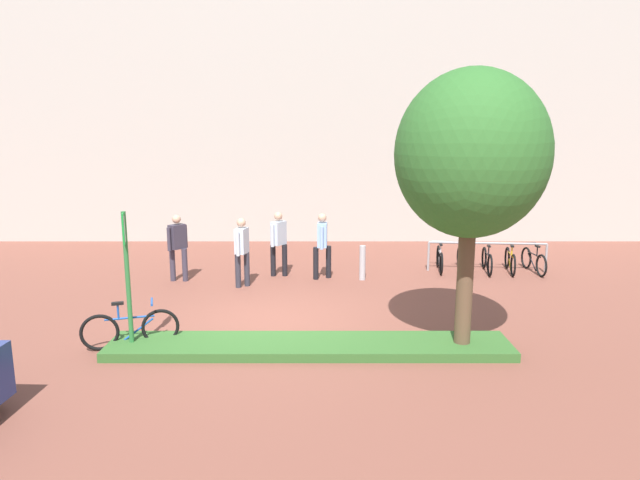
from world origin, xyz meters
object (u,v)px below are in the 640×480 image
(person_suited_navy, at_px, (176,244))
(person_casual_tan, at_px, (240,248))
(tree_sidewalk, at_px, (469,155))
(person_shirt_blue, at_px, (320,242))
(parking_sign_post, at_px, (124,261))
(bike_at_sign, at_px, (128,329))
(bike_rack_cluster, at_px, (484,259))
(person_shirt_white, at_px, (277,240))
(bollard_steel, at_px, (360,263))

(person_suited_navy, bearing_deg, person_casual_tan, -17.61)
(tree_sidewalk, bearing_deg, person_shirt_blue, 116.21)
(parking_sign_post, relative_size, bike_at_sign, 1.51)
(parking_sign_post, bearing_deg, person_shirt_blue, 55.68)
(tree_sidewalk, xyz_separation_m, person_casual_tan, (-4.39, 4.12, -2.40))
(bike_rack_cluster, relative_size, person_suited_navy, 1.86)
(person_shirt_white, bearing_deg, bollard_steel, -10.43)
(bollard_steel, bearing_deg, person_shirt_white, 169.57)
(bike_at_sign, height_order, person_shirt_blue, person_shirt_blue)
(bollard_steel, xyz_separation_m, person_casual_tan, (-3.01, -0.65, 0.53))
(bike_rack_cluster, bearing_deg, tree_sidewalk, -110.40)
(bollard_steel, distance_m, person_shirt_white, 2.29)
(person_shirt_blue, xyz_separation_m, person_shirt_white, (-1.15, 0.27, 0.00))
(bike_at_sign, relative_size, person_casual_tan, 0.95)
(person_shirt_white, bearing_deg, person_shirt_blue, -13.34)
(bike_rack_cluster, height_order, person_casual_tan, person_casual_tan)
(tree_sidewalk, distance_m, bike_at_sign, 6.56)
(bike_at_sign, bearing_deg, person_shirt_blue, 54.39)
(person_casual_tan, xyz_separation_m, person_suited_navy, (-1.71, 0.54, 0.00))
(person_shirt_blue, bearing_deg, bollard_steel, -7.15)
(bike_at_sign, height_order, bike_rack_cluster, bike_at_sign)
(bike_at_sign, xyz_separation_m, person_shirt_blue, (3.40, 4.75, 0.63))
(bike_at_sign, xyz_separation_m, bike_rack_cluster, (7.91, 5.47, -0.00))
(tree_sidewalk, relative_size, bollard_steel, 5.32)
(bollard_steel, bearing_deg, bike_at_sign, -133.86)
(bike_rack_cluster, distance_m, person_casual_tan, 6.68)
(bollard_steel, relative_size, person_shirt_white, 0.52)
(bike_rack_cluster, xyz_separation_m, person_casual_tan, (-6.48, -1.50, 0.64))
(parking_sign_post, height_order, bike_rack_cluster, parking_sign_post)
(tree_sidewalk, bearing_deg, bike_rack_cluster, 69.60)
(bollard_steel, distance_m, person_shirt_blue, 1.17)
(parking_sign_post, height_order, person_shirt_blue, parking_sign_post)
(parking_sign_post, bearing_deg, tree_sidewalk, -0.12)
(bollard_steel, relative_size, person_shirt_blue, 0.52)
(tree_sidewalk, bearing_deg, bollard_steel, 106.08)
(bike_at_sign, distance_m, bike_rack_cluster, 9.61)
(parking_sign_post, height_order, bollard_steel, parking_sign_post)
(bike_rack_cluster, bearing_deg, person_shirt_blue, -170.98)
(person_shirt_blue, bearing_deg, parking_sign_post, -124.32)
(bike_rack_cluster, bearing_deg, parking_sign_post, -144.44)
(bike_at_sign, height_order, bollard_steel, bollard_steel)
(tree_sidewalk, bearing_deg, bike_at_sign, 178.48)
(bike_at_sign, distance_m, person_shirt_white, 5.54)
(bike_rack_cluster, height_order, person_shirt_blue, person_shirt_blue)
(tree_sidewalk, bearing_deg, person_suited_navy, 142.59)
(tree_sidewalk, distance_m, bollard_steel, 5.77)
(person_casual_tan, bearing_deg, person_shirt_white, 52.13)
(person_casual_tan, xyz_separation_m, person_shirt_white, (0.82, 1.06, 0.00))
(tree_sidewalk, xyz_separation_m, person_shirt_white, (-3.56, 5.18, -2.40))
(bike_rack_cluster, relative_size, person_casual_tan, 1.86)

